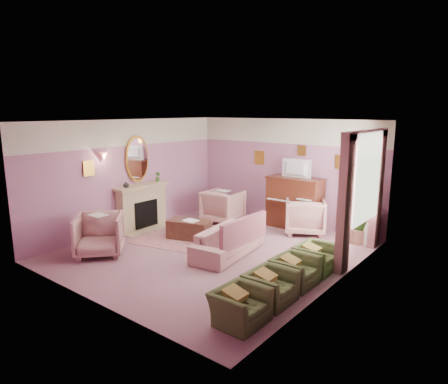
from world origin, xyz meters
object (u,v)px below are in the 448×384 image
Objects in this scene: floral_armchair_right at (305,214)px; side_table at (365,228)px; olive_chair_d at (316,253)px; coffee_table at (189,229)px; piano at (295,203)px; floral_armchair_left at (223,204)px; olive_chair_c at (295,266)px; television at (295,167)px; sofa at (229,236)px; floral_armchair_front at (99,233)px; olive_chair_b at (270,282)px; olive_chair_a at (240,301)px.

side_table is at bearing 9.09° from floral_armchair_right.
coffee_table is at bearing -178.41° from olive_chair_d.
piano reaches higher than floral_armchair_right.
piano is 1.95m from floral_armchair_left.
coffee_table is 2.89m from floral_armchair_right.
olive_chair_c is at bearing -65.94° from floral_armchair_right.
television is 2.86m from sofa.
olive_chair_d is at bearing 27.43° from floral_armchair_front.
floral_armchair_left reaches higher than side_table.
piano is 0.71× the size of sofa.
floral_armchair_front is (-2.70, -4.08, 0.00)m from floral_armchair_right.
floral_armchair_right is 3.88m from olive_chair_b.
television is 0.40× the size of sofa.
olive_chair_a is at bearing -70.20° from piano.
floral_armchair_right is (1.96, 2.11, 0.26)m from coffee_table.
floral_armchair_left is (-1.81, -0.66, -1.11)m from television.
olive_chair_b is (1.84, -1.28, -0.06)m from sofa.
coffee_table is at bearing 143.68° from olive_chair_a.
coffee_table is 2.12m from floral_armchair_front.
sofa is at bearing -48.90° from floral_armchair_left.
floral_armchair_left is (-1.68, 1.93, 0.09)m from sofa.
sofa is 2.73m from floral_armchair_front.
coffee_table is 3.58m from olive_chair_b.
coffee_table is 1.71m from floral_armchair_left.
floral_armchair_left is at bearing 82.93° from floral_armchair_front.
floral_armchair_front is (-2.26, -4.35, -0.16)m from piano.
side_table is at bearing -1.23° from piano.
olive_chair_a is 2.46m from olive_chair_d.
olive_chair_d is at bearing 90.00° from olive_chair_c.
side_table is (3.37, 2.33, 0.12)m from coffee_table.
television is 3.10m from coffee_table.
floral_armchair_left is at bearing -168.80° from floral_armchair_right.
sofa is 2.24m from olive_chair_b.
olive_chair_b is at bearing -35.00° from sofa.
floral_armchair_right reaches higher than olive_chair_c.
sofa is at bearing -92.81° from television.
television is 3.72m from olive_chair_c.
floral_armchair_right is 3.11m from olive_chair_c.
coffee_table is at bearing 169.17° from sofa.
television is 2.24m from side_table.
television is 1.14× the size of side_table.
piano is 1.79× the size of olive_chair_b.
piano is at bearing 109.80° from olive_chair_a.
piano reaches higher than floral_armchair_left.
olive_chair_b is at bearing -66.49° from piano.
olive_chair_c is 1.12× the size of side_table.
floral_armchair_right is at bearing -31.17° from piano.
piano is at bearing 118.81° from olive_chair_c.
sofa is (-0.13, -2.59, -1.20)m from television.
floral_armchair_left is at bearing -169.61° from side_table.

